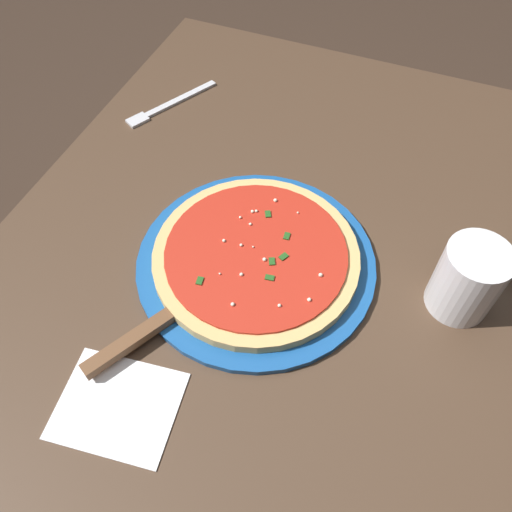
{
  "coord_description": "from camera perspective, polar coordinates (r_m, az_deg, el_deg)",
  "views": [
    {
      "loc": [
        -0.45,
        -0.14,
        1.37
      ],
      "look_at": [
        -0.05,
        0.02,
        0.79
      ],
      "focal_mm": 36.72,
      "sensor_mm": 36.0,
      "label": 1
    }
  ],
  "objects": [
    {
      "name": "serving_plate",
      "position": [
        0.73,
        0.0,
        -0.69
      ],
      "size": [
        0.33,
        0.33,
        0.01
      ],
      "primitive_type": "cylinder",
      "color": "#195199",
      "rests_on": "restaurant_table"
    },
    {
      "name": "restaurant_table",
      "position": [
        0.89,
        2.27,
        -4.25
      ],
      "size": [
        0.98,
        0.8,
        0.77
      ],
      "color": "black",
      "rests_on": "ground_plane"
    },
    {
      "name": "pizza",
      "position": [
        0.72,
        0.0,
        -0.01
      ],
      "size": [
        0.28,
        0.28,
        0.02
      ],
      "color": "#DBB26B",
      "rests_on": "serving_plate"
    },
    {
      "name": "ground_plane",
      "position": [
        1.45,
        1.45,
        -17.36
      ],
      "size": [
        5.0,
        5.0,
        0.0
      ],
      "primitive_type": "plane",
      "color": "#38281E"
    },
    {
      "name": "fork",
      "position": [
        0.99,
        -9.63,
        15.86
      ],
      "size": [
        0.17,
        0.1,
        0.0
      ],
      "color": "silver",
      "rests_on": "restaurant_table"
    },
    {
      "name": "cup_tall_drink",
      "position": [
        0.71,
        22.08,
        -2.4
      ],
      "size": [
        0.08,
        0.08,
        0.11
      ],
      "primitive_type": "cylinder",
      "color": "silver",
      "rests_on": "restaurant_table"
    },
    {
      "name": "napkin_folded_right",
      "position": [
        0.66,
        -14.8,
        -15.47
      ],
      "size": [
        0.13,
        0.15,
        0.0
      ],
      "primitive_type": "cube",
      "rotation": [
        0.0,
        0.0,
        0.13
      ],
      "color": "white",
      "rests_on": "restaurant_table"
    },
    {
      "name": "pizza_server",
      "position": [
        0.68,
        -10.61,
        -7.28
      ],
      "size": [
        0.21,
        0.14,
        0.01
      ],
      "color": "silver",
      "rests_on": "serving_plate"
    }
  ]
}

